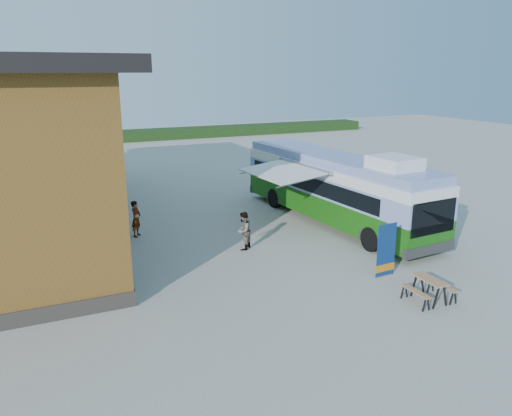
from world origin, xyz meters
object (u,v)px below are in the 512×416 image
picnic_table (430,285)px  slurry_tanker (86,161)px  person_a (136,219)px  banner (386,255)px  bus (335,186)px  person_b (243,231)px

picnic_table → slurry_tanker: slurry_tanker is taller
person_a → banner: bearing=-101.9°
banner → bus: bearing=68.5°
banner → picnic_table: size_ratio=1.44×
person_a → slurry_tanker: 13.41m
person_b → slurry_tanker: (-4.26, 16.86, 0.41)m
banner → slurry_tanker: (-7.78, 21.43, 0.40)m
person_a → bus: bearing=-64.3°
bus → person_a: bearing=164.7°
person_a → person_b: bearing=-97.2°
picnic_table → person_b: bearing=117.3°
person_b → slurry_tanker: bearing=-119.3°
person_b → bus: bearing=154.1°
banner → person_b: banner is taller
bus → slurry_tanker: 17.99m
bus → picnic_table: bus is taller
person_a → person_b: (3.63, -3.47, -0.01)m
bus → banner: bus is taller
person_b → person_a: bearing=-87.3°
bus → banner: 6.67m
bus → person_b: bearing=-166.8°
person_b → banner: bearing=84.0°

